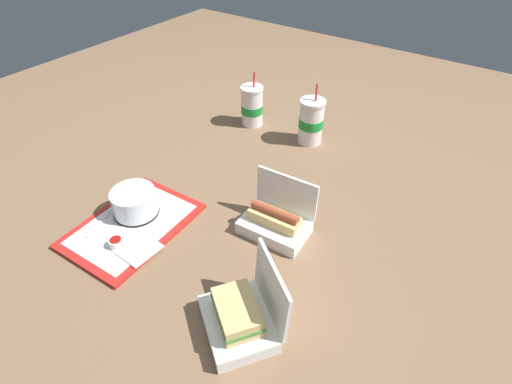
% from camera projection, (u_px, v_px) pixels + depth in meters
% --- Properties ---
extents(ground_plane, '(3.20, 3.20, 0.00)m').
position_uv_depth(ground_plane, '(252.00, 209.00, 1.24)').
color(ground_plane, brown).
extents(food_tray, '(0.38, 0.28, 0.01)m').
position_uv_depth(food_tray, '(133.00, 225.00, 1.17)').
color(food_tray, red).
rests_on(food_tray, ground_plane).
extents(cake_container, '(0.13, 0.13, 0.08)m').
position_uv_depth(cake_container, '(135.00, 203.00, 1.18)').
color(cake_container, black).
rests_on(cake_container, food_tray).
extents(ketchup_cup, '(0.04, 0.04, 0.02)m').
position_uv_depth(ketchup_cup, '(116.00, 242.00, 1.09)').
color(ketchup_cup, white).
rests_on(ketchup_cup, food_tray).
extents(napkin_stack, '(0.10, 0.10, 0.00)m').
position_uv_depth(napkin_stack, '(138.00, 248.00, 1.09)').
color(napkin_stack, white).
rests_on(napkin_stack, food_tray).
extents(plastic_fork, '(0.11, 0.05, 0.00)m').
position_uv_depth(plastic_fork, '(99.00, 225.00, 1.16)').
color(plastic_fork, white).
rests_on(plastic_fork, food_tray).
extents(clamshell_hotdog_corner, '(0.15, 0.20, 0.16)m').
position_uv_depth(clamshell_hotdog_corner, '(276.00, 221.00, 1.14)').
color(clamshell_hotdog_corner, white).
rests_on(clamshell_hotdog_corner, ground_plane).
extents(clamshell_sandwich_front, '(0.23, 0.24, 0.18)m').
position_uv_depth(clamshell_sandwich_front, '(241.00, 316.00, 0.89)').
color(clamshell_sandwich_front, white).
rests_on(clamshell_sandwich_front, ground_plane).
extents(soda_cup_back, '(0.09, 0.09, 0.22)m').
position_uv_depth(soda_cup_back, '(252.00, 106.00, 1.59)').
color(soda_cup_back, white).
rests_on(soda_cup_back, ground_plane).
extents(soda_cup_right, '(0.10, 0.10, 0.23)m').
position_uv_depth(soda_cup_right, '(311.00, 122.00, 1.48)').
color(soda_cup_right, white).
rests_on(soda_cup_right, ground_plane).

